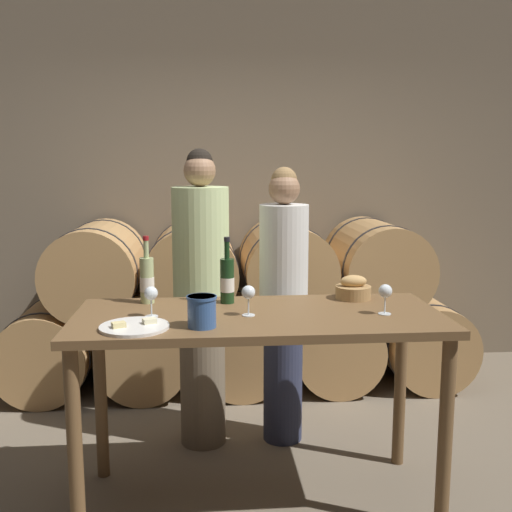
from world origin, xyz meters
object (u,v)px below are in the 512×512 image
(wine_glass_left, at_px, (248,294))
(wine_bottle_white, at_px, (147,280))
(person_right, at_px, (283,302))
(cheese_plate, at_px, (134,327))
(wine_glass_far_left, at_px, (151,295))
(wine_bottle_red, at_px, (227,280))
(blue_crock, at_px, (202,310))
(bread_basket, at_px, (353,290))
(person_left, at_px, (202,297))
(wine_glass_center, at_px, (385,292))
(tasting_table, at_px, (259,340))

(wine_glass_left, bearing_deg, wine_bottle_white, 149.03)
(person_right, height_order, wine_glass_left, person_right)
(cheese_plate, height_order, wine_glass_far_left, wine_glass_far_left)
(wine_bottle_red, distance_m, blue_crock, 0.46)
(cheese_plate, bearing_deg, bread_basket, 23.77)
(blue_crock, bearing_deg, bread_basket, 31.26)
(wine_bottle_red, bearing_deg, person_left, 107.12)
(wine_bottle_white, bearing_deg, person_left, 56.20)
(person_right, bearing_deg, wine_glass_far_left, -135.88)
(wine_glass_far_left, relative_size, wine_glass_left, 1.00)
(wine_bottle_white, xyz_separation_m, bread_basket, (1.06, 0.00, -0.07))
(wine_bottle_red, height_order, blue_crock, wine_bottle_red)
(wine_bottle_white, height_order, bread_basket, wine_bottle_white)
(person_right, bearing_deg, person_left, -179.99)
(wine_bottle_white, height_order, wine_glass_left, wine_bottle_white)
(wine_glass_far_left, bearing_deg, wine_glass_center, -2.31)
(wine_bottle_red, height_order, cheese_plate, wine_bottle_red)
(person_right, xyz_separation_m, wine_bottle_red, (-0.34, -0.43, 0.23))
(bread_basket, distance_m, wine_glass_far_left, 1.05)
(wine_bottle_white, relative_size, cheese_plate, 1.14)
(wine_bottle_red, xyz_separation_m, wine_glass_far_left, (-0.36, -0.24, -0.01))
(tasting_table, xyz_separation_m, person_right, (0.20, 0.66, 0.02))
(person_left, relative_size, blue_crock, 12.58)
(bread_basket, height_order, cheese_plate, bread_basket)
(cheese_plate, xyz_separation_m, wine_glass_center, (1.14, 0.15, 0.10))
(person_right, height_order, wine_glass_far_left, person_right)
(wine_bottle_red, bearing_deg, wine_glass_far_left, -145.60)
(person_right, relative_size, wine_glass_center, 11.39)
(wine_bottle_red, xyz_separation_m, wine_glass_center, (0.72, -0.29, -0.01))
(person_right, xyz_separation_m, wine_glass_left, (-0.25, -0.69, 0.21))
(person_left, bearing_deg, wine_glass_far_left, -108.25)
(blue_crock, xyz_separation_m, bread_basket, (0.78, 0.47, -0.03))
(wine_glass_center, bearing_deg, person_left, 139.93)
(wine_bottle_white, relative_size, blue_crock, 2.47)
(wine_bottle_white, xyz_separation_m, wine_glass_far_left, (0.04, -0.28, -0.01))
(cheese_plate, bearing_deg, person_right, 48.93)
(person_right, height_order, wine_bottle_red, person_right)
(tasting_table, bearing_deg, bread_basket, 27.07)
(person_left, relative_size, wine_glass_center, 12.10)
(person_left, height_order, wine_glass_far_left, person_left)
(wine_bottle_red, relative_size, wine_glass_center, 2.35)
(wine_glass_left, bearing_deg, person_right, 69.90)
(bread_basket, bearing_deg, person_left, 153.30)
(bread_basket, bearing_deg, wine_bottle_white, -179.83)
(person_left, distance_m, blue_crock, 0.88)
(cheese_plate, relative_size, wine_glass_far_left, 2.09)
(person_right, height_order, bread_basket, person_right)
(wine_glass_far_left, xyz_separation_m, wine_glass_left, (0.45, -0.02, 0.00))
(person_left, bearing_deg, blue_crock, -89.44)
(person_right, xyz_separation_m, wine_glass_far_left, (-0.70, -0.68, 0.21))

